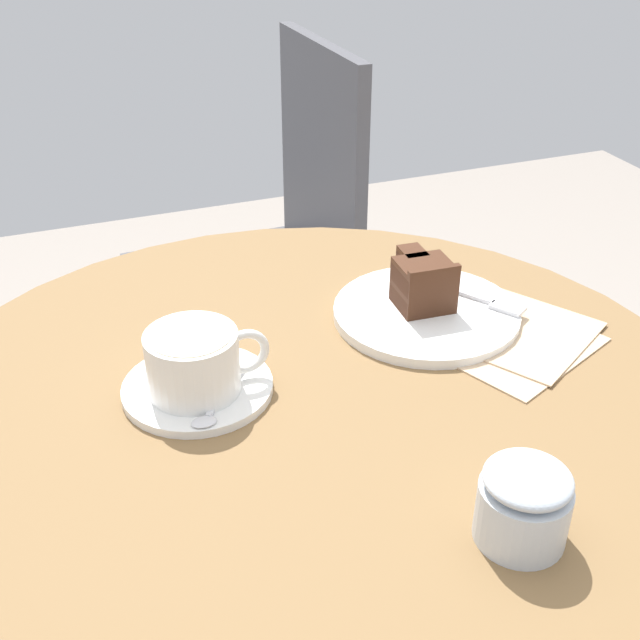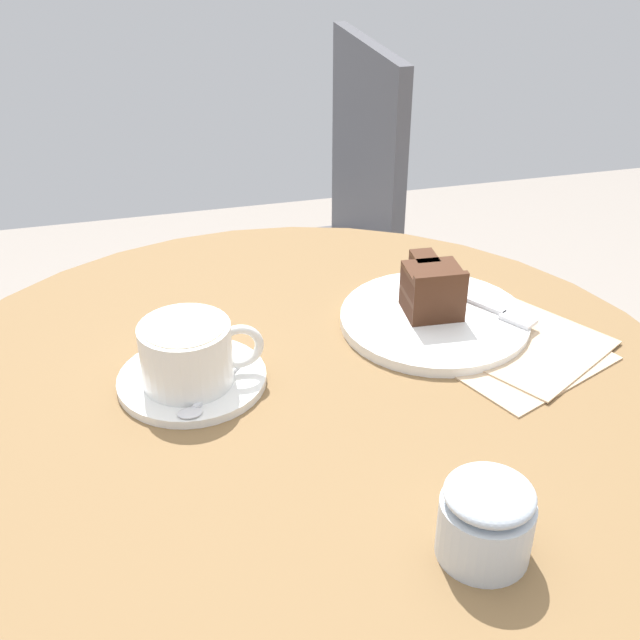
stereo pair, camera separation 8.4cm
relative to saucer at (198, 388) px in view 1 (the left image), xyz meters
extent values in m
cylinder|color=brown|center=(0.10, -0.06, -0.02)|extent=(0.83, 0.83, 0.03)
cylinder|color=white|center=(0.00, 0.00, 0.00)|extent=(0.15, 0.15, 0.01)
cylinder|color=white|center=(0.00, -0.01, 0.04)|extent=(0.09, 0.09, 0.06)
cylinder|color=beige|center=(0.00, -0.01, 0.07)|extent=(0.08, 0.08, 0.00)
torus|color=white|center=(0.05, -0.01, 0.04)|extent=(0.05, 0.01, 0.05)
cube|color=silver|center=(0.03, -0.02, 0.01)|extent=(0.06, 0.08, 0.00)
ellipsoid|color=silver|center=(-0.01, -0.06, 0.01)|extent=(0.02, 0.02, 0.00)
cylinder|color=white|center=(0.28, 0.05, 0.00)|extent=(0.21, 0.21, 0.01)
cube|color=#422619|center=(0.28, 0.06, 0.02)|extent=(0.06, 0.06, 0.02)
cube|color=#422619|center=(0.28, 0.09, 0.02)|extent=(0.03, 0.04, 0.02)
cube|color=#422314|center=(0.28, 0.06, 0.03)|extent=(0.06, 0.06, 0.01)
cube|color=#422314|center=(0.28, 0.09, 0.03)|extent=(0.03, 0.04, 0.01)
cube|color=#422619|center=(0.28, 0.06, 0.05)|extent=(0.06, 0.06, 0.02)
cube|color=#422619|center=(0.28, 0.09, 0.05)|extent=(0.03, 0.04, 0.02)
cube|color=#422314|center=(0.28, 0.06, 0.06)|extent=(0.06, 0.06, 0.01)
cube|color=#422314|center=(0.28, 0.09, 0.06)|extent=(0.03, 0.04, 0.01)
cube|color=#422314|center=(0.28, 0.03, 0.04)|extent=(0.06, 0.01, 0.06)
cube|color=silver|center=(0.32, 0.08, 0.01)|extent=(0.07, 0.10, 0.00)
cube|color=silver|center=(0.36, 0.01, 0.01)|extent=(0.04, 0.04, 0.00)
cube|color=tan|center=(0.34, -0.02, 0.00)|extent=(0.22, 0.22, 0.00)
cube|color=tan|center=(0.36, -0.02, 0.00)|extent=(0.21, 0.21, 0.00)
cylinder|color=#4C4C51|center=(0.05, 0.84, -0.51)|extent=(0.02, 0.02, 0.46)
cylinder|color=#4C4C51|center=(0.06, 0.52, -0.51)|extent=(0.02, 0.02, 0.46)
cylinder|color=#4C4C51|center=(0.38, 0.85, -0.51)|extent=(0.02, 0.02, 0.46)
cylinder|color=#4C4C51|center=(0.38, 0.52, -0.51)|extent=(0.02, 0.02, 0.46)
cube|color=#4C4C51|center=(0.22, 0.68, -0.27)|extent=(0.39, 0.39, 0.02)
cube|color=#4C4C51|center=(0.39, 0.69, -0.05)|extent=(0.03, 0.36, 0.43)
cylinder|color=silver|center=(0.19, -0.28, 0.02)|extent=(0.07, 0.07, 0.05)
ellipsoid|color=silver|center=(0.19, -0.28, 0.06)|extent=(0.07, 0.07, 0.02)
camera|label=1|loc=(-0.12, -0.65, 0.47)|focal=45.00mm
camera|label=2|loc=(-0.04, -0.67, 0.47)|focal=45.00mm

